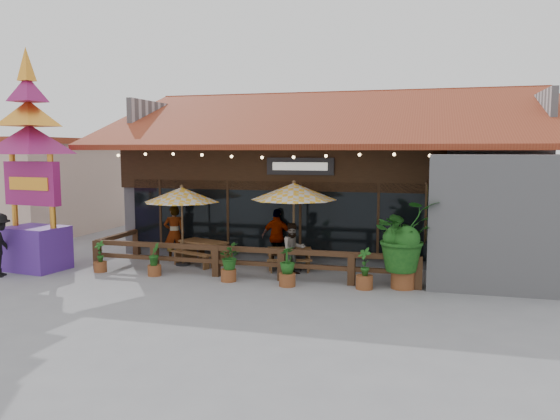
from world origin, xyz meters
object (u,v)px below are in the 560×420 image
(umbrella_right, at_px, (294,192))
(thai_sign_tower, at_px, (30,145))
(picnic_table_right, at_px, (289,255))
(tropical_plant, at_px, (404,238))
(umbrella_left, at_px, (182,195))
(picnic_table_left, at_px, (204,248))

(umbrella_right, height_order, thai_sign_tower, thai_sign_tower)
(picnic_table_right, bearing_deg, tropical_plant, -22.49)
(umbrella_right, relative_size, picnic_table_right, 1.92)
(picnic_table_right, bearing_deg, umbrella_left, -175.59)
(picnic_table_left, bearing_deg, tropical_plant, -13.26)
(umbrella_right, xyz_separation_m, thai_sign_tower, (-7.81, -1.95, 1.41))
(umbrella_left, relative_size, tropical_plant, 1.19)
(umbrella_right, bearing_deg, thai_sign_tower, -165.99)
(picnic_table_left, distance_m, tropical_plant, 6.68)
(umbrella_right, xyz_separation_m, picnic_table_right, (-0.17, 0.14, -2.00))
(picnic_table_right, height_order, tropical_plant, tropical_plant)
(umbrella_left, relative_size, picnic_table_right, 1.76)
(umbrella_left, bearing_deg, tropical_plant, -9.64)
(picnic_table_left, distance_m, picnic_table_right, 2.91)
(thai_sign_tower, bearing_deg, tropical_plant, 3.20)
(picnic_table_left, bearing_deg, umbrella_left, -150.99)
(umbrella_right, xyz_separation_m, tropical_plant, (3.37, -1.32, -1.07))
(tropical_plant, bearing_deg, thai_sign_tower, -176.80)
(umbrella_right, height_order, picnic_table_right, umbrella_right)
(umbrella_right, bearing_deg, picnic_table_left, 176.36)
(umbrella_left, xyz_separation_m, thai_sign_tower, (-4.14, -1.82, 1.58))
(picnic_table_left, xyz_separation_m, tropical_plant, (6.45, -1.52, 0.86))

